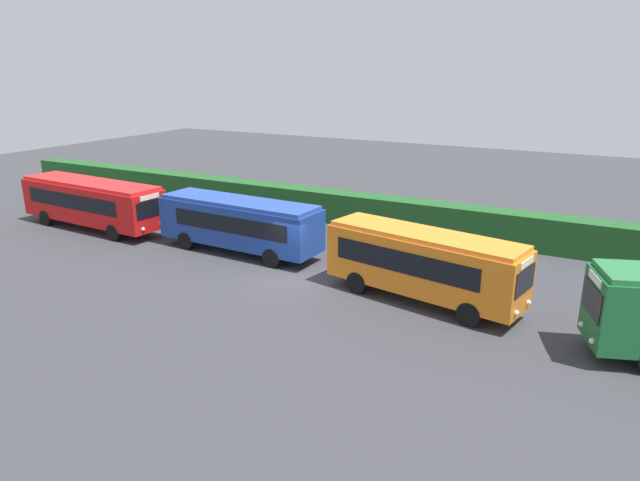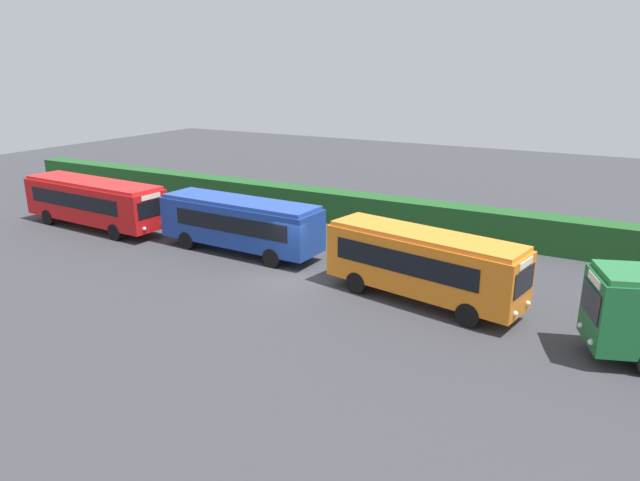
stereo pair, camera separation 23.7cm
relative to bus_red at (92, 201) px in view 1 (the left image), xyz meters
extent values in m
plane|color=#38383D|center=(15.33, -1.65, -1.76)|extent=(100.42, 100.42, 0.00)
cube|color=red|center=(-0.01, 0.00, -0.07)|extent=(10.58, 3.08, 2.29)
cube|color=red|center=(-0.01, 0.00, 1.17)|extent=(10.26, 2.86, 0.20)
cube|color=black|center=(-0.24, 1.30, 0.20)|extent=(8.15, 0.46, 0.91)
cube|color=black|center=(-0.37, -1.27, 0.20)|extent=(8.15, 0.46, 0.91)
cube|color=black|center=(5.23, -0.27, 0.20)|extent=(0.15, 2.09, 0.96)
cube|color=silver|center=(5.23, -0.27, 0.89)|extent=(0.11, 1.40, 0.28)
cylinder|color=black|center=(3.29, 1.01, -1.26)|extent=(1.01, 0.33, 1.00)
cylinder|color=black|center=(3.17, -1.34, -1.26)|extent=(1.01, 0.33, 1.00)
cylinder|color=black|center=(-3.19, 1.34, -1.26)|extent=(1.01, 0.33, 1.00)
cylinder|color=black|center=(-3.31, -1.01, -1.26)|extent=(1.01, 0.33, 1.00)
sphere|color=silver|center=(5.29, 0.43, -0.86)|extent=(0.22, 0.22, 0.22)
sphere|color=silver|center=(5.21, -0.97, -0.86)|extent=(0.22, 0.22, 0.22)
cube|color=navy|center=(10.97, 0.49, -0.10)|extent=(9.55, 2.85, 2.22)
cube|color=#2747A0|center=(10.97, 0.49, 1.10)|extent=(9.26, 2.64, 0.20)
cube|color=black|center=(11.22, -0.78, 0.16)|extent=(7.38, 0.31, 0.89)
cube|color=black|center=(11.31, 1.75, 0.16)|extent=(7.38, 0.31, 0.89)
cube|color=black|center=(6.23, 0.67, 0.16)|extent=(0.12, 2.06, 0.93)
cube|color=silver|center=(6.23, 0.67, 0.82)|extent=(0.09, 1.38, 0.28)
cylinder|color=black|center=(7.99, -0.55, -1.26)|extent=(1.01, 0.32, 1.00)
cylinder|color=black|center=(8.08, 1.75, -1.26)|extent=(1.01, 0.32, 1.00)
cylinder|color=black|center=(13.86, -0.77, -1.26)|extent=(1.01, 0.32, 1.00)
cylinder|color=black|center=(13.94, 1.54, -1.26)|extent=(1.01, 0.32, 1.00)
sphere|color=silver|center=(6.18, -0.02, -0.86)|extent=(0.22, 0.22, 0.22)
sphere|color=silver|center=(6.24, 1.36, -0.86)|extent=(0.22, 0.22, 0.22)
cube|color=orange|center=(22.01, -1.22, -0.02)|extent=(9.07, 3.91, 2.38)
cube|color=orange|center=(22.01, -1.22, 1.27)|extent=(8.77, 3.68, 0.20)
cube|color=black|center=(21.93, -0.01, 0.26)|extent=(6.74, 1.31, 0.95)
cube|color=black|center=(21.50, -2.32, 0.26)|extent=(6.74, 1.31, 0.95)
cube|color=black|center=(26.34, -2.04, 0.26)|extent=(0.39, 1.88, 1.00)
cube|color=silver|center=(26.34, -2.04, 0.99)|extent=(0.28, 1.26, 0.28)
cylinder|color=black|center=(24.88, -0.69, -1.26)|extent=(1.03, 0.46, 1.00)
cylinder|color=black|center=(24.49, -2.77, -1.26)|extent=(1.03, 0.46, 1.00)
cylinder|color=black|center=(19.53, 0.32, -1.26)|extent=(1.03, 0.46, 1.00)
cylinder|color=black|center=(19.13, -1.76, -1.26)|extent=(1.03, 0.46, 1.00)
sphere|color=silver|center=(26.47, -1.42, -0.86)|extent=(0.22, 0.22, 0.22)
sphere|color=silver|center=(26.24, -2.67, -0.86)|extent=(0.22, 0.22, 0.22)
cube|color=black|center=(28.75, -3.18, 0.37)|extent=(0.70, 1.85, 1.08)
cube|color=silver|center=(28.75, -3.18, 1.17)|extent=(0.48, 1.25, 0.28)
cylinder|color=black|center=(30.12, -1.53, -1.26)|extent=(1.04, 0.60, 1.00)
sphere|color=silver|center=(28.96, -3.80, -0.86)|extent=(0.22, 0.22, 0.22)
sphere|color=silver|center=(28.51, -2.57, -0.86)|extent=(0.22, 0.22, 0.22)
cube|color=#334C8C|center=(10.52, 3.50, -1.34)|extent=(0.30, 0.30, 0.84)
cube|color=#334C8C|center=(10.52, 3.50, -0.56)|extent=(0.35, 0.44, 0.74)
sphere|color=beige|center=(10.52, 3.50, -0.07)|extent=(0.23, 0.23, 0.23)
cube|color=#1E5322|center=(15.33, 8.81, -0.77)|extent=(62.21, 1.62, 1.99)
camera|label=1|loc=(29.23, -23.78, 8.20)|focal=32.10mm
camera|label=2|loc=(29.44, -23.67, 8.20)|focal=32.10mm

